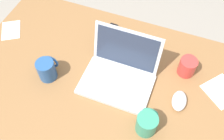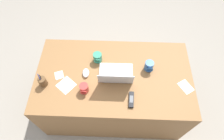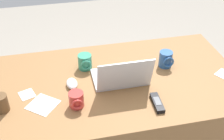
% 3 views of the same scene
% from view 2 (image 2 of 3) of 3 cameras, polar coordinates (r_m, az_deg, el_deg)
% --- Properties ---
extents(ground_plane, '(6.00, 6.00, 0.00)m').
position_cam_2_polar(ground_plane, '(2.51, 0.39, -9.81)').
color(ground_plane, gray).
extents(desk, '(1.54, 0.87, 0.71)m').
position_cam_2_polar(desk, '(2.18, 0.45, -6.24)').
color(desk, olive).
rests_on(desk, ground).
extents(laptop, '(0.33, 0.27, 0.22)m').
position_cam_2_polar(laptop, '(1.82, 1.17, -1.46)').
color(laptop, silver).
rests_on(laptop, desk).
extents(computer_mouse, '(0.07, 0.11, 0.04)m').
position_cam_2_polar(computer_mouse, '(1.87, -7.86, -1.00)').
color(computer_mouse, white).
rests_on(computer_mouse, desk).
extents(coffee_mug_white, '(0.08, 0.09, 0.09)m').
position_cam_2_polar(coffee_mug_white, '(1.77, -8.37, -5.47)').
color(coffee_mug_white, '#C63833').
rests_on(coffee_mug_white, desk).
extents(coffee_mug_tall, '(0.08, 0.10, 0.10)m').
position_cam_2_polar(coffee_mug_tall, '(1.90, 11.02, 1.14)').
color(coffee_mug_tall, '#26518C').
rests_on(coffee_mug_tall, desk).
extents(coffee_mug_spare, '(0.09, 0.10, 0.10)m').
position_cam_2_polar(coffee_mug_spare, '(1.93, -4.36, 3.72)').
color(coffee_mug_spare, '#338C6B').
rests_on(coffee_mug_spare, desk).
extents(cordless_phone, '(0.05, 0.15, 0.03)m').
position_cam_2_polar(cordless_phone, '(1.75, 5.79, -8.82)').
color(cordless_phone, black).
rests_on(cordless_phone, desk).
extents(pen_holder, '(0.07, 0.07, 0.16)m').
position_cam_2_polar(pen_holder, '(1.89, -20.05, -3.28)').
color(pen_holder, brown).
rests_on(pen_holder, desk).
extents(paper_note_near_laptop, '(0.20, 0.20, 0.00)m').
position_cam_2_polar(paper_note_near_laptop, '(1.86, -13.56, -4.42)').
color(paper_note_near_laptop, white).
rests_on(paper_note_near_laptop, desk).
extents(paper_note_left, '(0.15, 0.17, 0.00)m').
position_cam_2_polar(paper_note_left, '(1.94, 21.23, -4.71)').
color(paper_note_left, white).
rests_on(paper_note_left, desk).
extents(paper_note_right, '(0.11, 0.11, 0.00)m').
position_cam_2_polar(paper_note_right, '(1.94, -15.54, -1.48)').
color(paper_note_right, white).
rests_on(paper_note_right, desk).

